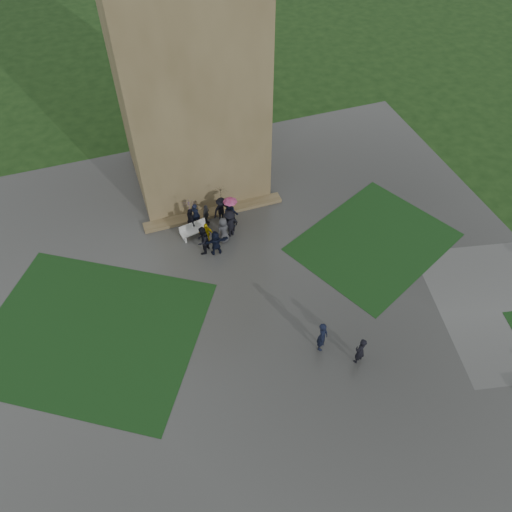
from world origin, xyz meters
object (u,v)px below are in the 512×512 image
object	(u,v)px
tower	(183,46)
bench	(194,230)
pedestrian_mid	(322,336)
pedestrian_near	(360,351)

from	to	relation	value
tower	bench	size ratio (longest dim) A/B	10.12
tower	pedestrian_mid	world-z (taller)	tower
bench	pedestrian_near	world-z (taller)	pedestrian_near
tower	bench	xyz separation A→B (m)	(-1.67, -5.94, -8.47)
bench	pedestrian_mid	size ratio (longest dim) A/B	0.92
pedestrian_mid	pedestrian_near	world-z (taller)	pedestrian_mid
bench	pedestrian_mid	xyz separation A→B (m)	(4.10, -9.74, 0.46)
bench	pedestrian_mid	distance (m)	10.58
bench	pedestrian_near	distance (m)	12.36
pedestrian_mid	pedestrian_near	distance (m)	1.93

